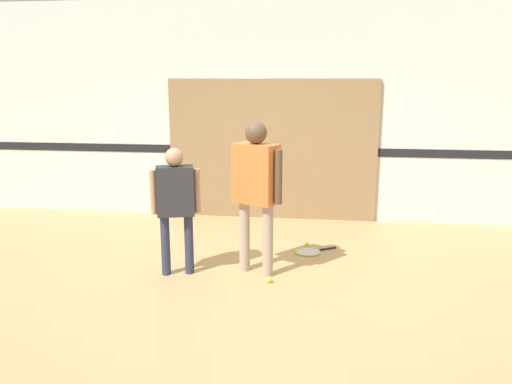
{
  "coord_description": "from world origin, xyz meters",
  "views": [
    {
      "loc": [
        0.76,
        -5.04,
        2.06
      ],
      "look_at": [
        0.08,
        0.03,
        0.9
      ],
      "focal_mm": 35.0,
      "sensor_mm": 36.0,
      "label": 1
    }
  ],
  "objects_px": {
    "person_instructor": "(256,182)",
    "tennis_ball_by_spare_racket": "(307,245)",
    "tennis_ball_near_instructor": "(269,280)",
    "racket_spare_on_floor": "(309,251)",
    "person_student_left": "(176,197)"
  },
  "relations": [
    {
      "from": "person_instructor",
      "to": "tennis_ball_by_spare_racket",
      "type": "xyz_separation_m",
      "value": [
        0.52,
        0.91,
        -0.98
      ]
    },
    {
      "from": "person_student_left",
      "to": "tennis_ball_near_instructor",
      "type": "distance_m",
      "value": 1.3
    },
    {
      "from": "racket_spare_on_floor",
      "to": "tennis_ball_near_instructor",
      "type": "distance_m",
      "value": 1.07
    },
    {
      "from": "person_student_left",
      "to": "tennis_ball_by_spare_racket",
      "type": "distance_m",
      "value": 1.9
    },
    {
      "from": "tennis_ball_near_instructor",
      "to": "tennis_ball_by_spare_racket",
      "type": "xyz_separation_m",
      "value": [
        0.35,
        1.17,
        0.0
      ]
    },
    {
      "from": "tennis_ball_near_instructor",
      "to": "tennis_ball_by_spare_racket",
      "type": "bearing_deg",
      "value": 73.18
    },
    {
      "from": "person_student_left",
      "to": "tennis_ball_by_spare_racket",
      "type": "bearing_deg",
      "value": 21.3
    },
    {
      "from": "tennis_ball_near_instructor",
      "to": "tennis_ball_by_spare_racket",
      "type": "relative_size",
      "value": 1.0
    },
    {
      "from": "person_instructor",
      "to": "tennis_ball_near_instructor",
      "type": "height_order",
      "value": "person_instructor"
    },
    {
      "from": "person_student_left",
      "to": "tennis_ball_by_spare_racket",
      "type": "xyz_separation_m",
      "value": [
        1.36,
        1.05,
        -0.82
      ]
    },
    {
      "from": "tennis_ball_near_instructor",
      "to": "racket_spare_on_floor",
      "type": "bearing_deg",
      "value": 68.9
    },
    {
      "from": "person_instructor",
      "to": "person_student_left",
      "type": "distance_m",
      "value": 0.86
    },
    {
      "from": "person_instructor",
      "to": "tennis_ball_near_instructor",
      "type": "xyz_separation_m",
      "value": [
        0.17,
        -0.26,
        -0.98
      ]
    },
    {
      "from": "racket_spare_on_floor",
      "to": "person_student_left",
      "type": "bearing_deg",
      "value": -178.29
    },
    {
      "from": "racket_spare_on_floor",
      "to": "tennis_ball_by_spare_racket",
      "type": "bearing_deg",
      "value": 68.95
    }
  ]
}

